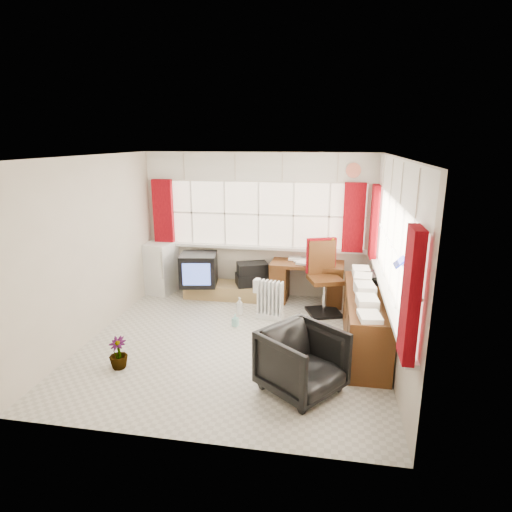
% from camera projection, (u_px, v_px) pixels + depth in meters
% --- Properties ---
extents(ground, '(4.00, 4.00, 0.00)m').
position_uv_depth(ground, '(235.00, 343.00, 5.86)').
color(ground, beige).
rests_on(ground, ground).
extents(room_walls, '(4.00, 4.00, 4.00)m').
position_uv_depth(room_walls, '(233.00, 237.00, 5.46)').
color(room_walls, beige).
rests_on(room_walls, ground).
extents(window_back, '(3.70, 0.12, 3.60)m').
position_uv_depth(window_back, '(258.00, 243.00, 7.46)').
color(window_back, beige).
rests_on(window_back, room_walls).
extents(window_right, '(0.12, 3.70, 3.60)m').
position_uv_depth(window_right, '(387.00, 286.00, 5.29)').
color(window_right, beige).
rests_on(window_right, room_walls).
extents(curtains, '(3.83, 3.83, 1.15)m').
position_uv_depth(curtains, '(309.00, 228.00, 6.20)').
color(curtains, '#9B0811').
rests_on(curtains, room_walls).
extents(overhead_cabinets, '(3.98, 3.98, 0.48)m').
position_uv_depth(overhead_cabinets, '(315.00, 172.00, 6.04)').
color(overhead_cabinets, white).
rests_on(overhead_cabinets, room_walls).
extents(desk, '(1.24, 0.65, 0.73)m').
position_uv_depth(desk, '(307.00, 280.00, 7.27)').
color(desk, '#582D14').
rests_on(desk, ground).
extents(desk_lamp, '(0.20, 0.18, 0.47)m').
position_uv_depth(desk_lamp, '(333.00, 247.00, 6.87)').
color(desk_lamp, yellow).
rests_on(desk_lamp, desk).
extents(task_chair, '(0.64, 0.66, 1.19)m').
position_uv_depth(task_chair, '(323.00, 274.00, 6.81)').
color(task_chair, black).
rests_on(task_chair, ground).
extents(office_chair, '(1.10, 1.10, 0.72)m').
position_uv_depth(office_chair, '(302.00, 361.00, 4.67)').
color(office_chair, black).
rests_on(office_chair, ground).
extents(radiator, '(0.44, 0.25, 0.62)m').
position_uv_depth(radiator, '(270.00, 303.00, 6.61)').
color(radiator, white).
rests_on(radiator, ground).
extents(credenza, '(0.50, 2.00, 0.85)m').
position_uv_depth(credenza, '(365.00, 320.00, 5.66)').
color(credenza, '#582D14').
rests_on(credenza, ground).
extents(file_tray, '(0.30, 0.37, 0.12)m').
position_uv_depth(file_tray, '(375.00, 278.00, 6.04)').
color(file_tray, black).
rests_on(file_tray, credenza).
extents(tv_bench, '(1.40, 0.50, 0.25)m').
position_uv_depth(tv_bench, '(225.00, 290.00, 7.55)').
color(tv_bench, '#9D7B4E').
rests_on(tv_bench, ground).
extents(crt_tv, '(0.69, 0.66, 0.55)m').
position_uv_depth(crt_tv, '(199.00, 269.00, 7.39)').
color(crt_tv, black).
rests_on(crt_tv, tv_bench).
extents(hifi_stack, '(0.65, 0.53, 0.40)m').
position_uv_depth(hifi_stack, '(252.00, 274.00, 7.40)').
color(hifi_stack, black).
rests_on(hifi_stack, tv_bench).
extents(mini_fridge, '(0.64, 0.65, 0.92)m').
position_uv_depth(mini_fridge, '(159.00, 267.00, 7.75)').
color(mini_fridge, white).
rests_on(mini_fridge, ground).
extents(spray_bottle_a, '(0.15, 0.15, 0.29)m').
position_uv_depth(spray_bottle_a, '(240.00, 306.00, 6.79)').
color(spray_bottle_a, silver).
rests_on(spray_bottle_a, ground).
extents(spray_bottle_b, '(0.10, 0.10, 0.19)m').
position_uv_depth(spray_bottle_b, '(235.00, 320.00, 6.38)').
color(spray_bottle_b, '#96E0D6').
rests_on(spray_bottle_b, ground).
extents(flower_vase, '(0.26, 0.26, 0.40)m').
position_uv_depth(flower_vase, '(118.00, 353.00, 5.18)').
color(flower_vase, black).
rests_on(flower_vase, ground).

